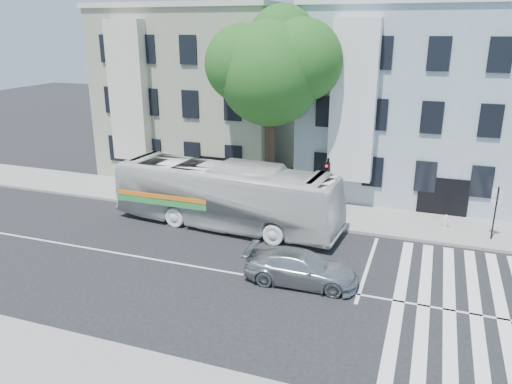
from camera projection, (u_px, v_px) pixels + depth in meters
The scene contains 11 objects.
ground at pixel (207, 268), 21.41m from camera, with size 120.00×120.00×0.00m, color black.
sidewalk_far at pixel (266, 207), 28.54m from camera, with size 80.00×4.00×0.15m, color gray.
building_left at pixel (205, 92), 35.35m from camera, with size 12.00×10.00×11.00m, color gray.
building_right at pixel (410, 101), 30.83m from camera, with size 12.00×10.00×11.00m, color #93A7AF.
street_tree at pixel (273, 67), 26.74m from camera, with size 7.30×5.90×11.10m.
bus at pixel (226, 195), 25.55m from camera, with size 12.05×2.82×3.36m, color silver.
sedan at pixel (301, 268), 20.03m from camera, with size 4.58×1.86×1.33m, color #B0B3B7.
hedge at pixel (207, 200), 28.34m from camera, with size 8.50×0.84×0.70m, color #216621, non-canonical shape.
traffic_signal at pixel (327, 185), 24.72m from camera, with size 0.39×0.51×3.77m.
fire_hydrant at pixel (446, 221), 25.37m from camera, with size 0.36×0.22×0.67m.
far_sign_pole at pixel (496, 206), 23.57m from camera, with size 0.45×0.25×2.64m.
Camera 1 is at (8.55, -17.44, 9.83)m, focal length 35.00 mm.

